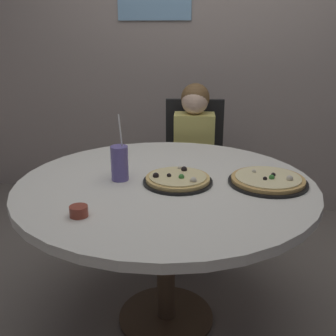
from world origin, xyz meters
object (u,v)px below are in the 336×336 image
Objects in this scene: pizza_veggie at (178,180)px; soda_cup at (120,163)px; chair_wooden at (194,162)px; sauce_bowl at (79,211)px; dining_table at (166,199)px; pizza_cheese at (268,180)px; diner_child at (193,177)px.

soda_cup reaches higher than pizza_veggie.
soda_cup is at bearing -101.27° from chair_wooden.
sauce_bowl is at bearing -99.27° from chair_wooden.
chair_wooden is 3.02× the size of pizza_veggie.
dining_table is 4.31× the size of pizza_veggie.
pizza_cheese is at bearing 7.60° from soda_cup.
dining_table is 1.26× the size of diner_child.
chair_wooden is at bearing 117.21° from pizza_cheese.
dining_table is 0.82m from diner_child.
pizza_veggie is 4.50× the size of sauce_bowl.
dining_table is 4.41× the size of soda_cup.
pizza_cheese is 1.15× the size of soda_cup.
sauce_bowl is at bearing -120.19° from dining_table.
pizza_veggie is 0.41m from pizza_cheese.
dining_table is at bearing -90.77° from diner_child.
diner_child is at bearing -82.50° from chair_wooden.
soda_cup reaches higher than chair_wooden.
chair_wooden is at bearing 97.50° from diner_child.
diner_child is 0.91m from soda_cup.
pizza_veggie is at bearing -86.80° from diner_child.
diner_child is at bearing 93.20° from pizza_veggie.
pizza_veggie and pizza_cheese have the same top height.
chair_wooden is 1.05m from pizza_cheese.
sauce_bowl is (-0.25, -1.22, 0.29)m from diner_child.
dining_table is 3.82× the size of pizza_cheese.
pizza_veggie is 0.28m from soda_cup.
chair_wooden is (-0.01, 0.98, -0.14)m from dining_table.
pizza_cheese is (0.40, 0.08, -0.00)m from pizza_veggie.
soda_cup is (-0.20, -1.00, 0.30)m from chair_wooden.
chair_wooden is 2.67× the size of pizza_cheese.
pizza_cheese reaches higher than sauce_bowl.
pizza_veggie is at bearing 2.52° from soda_cup.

